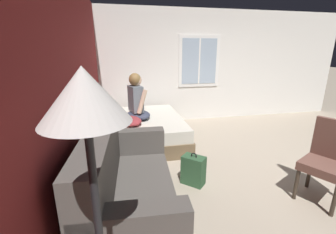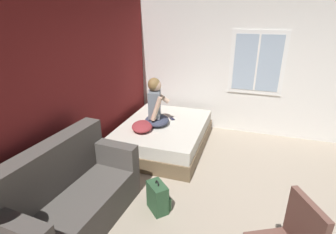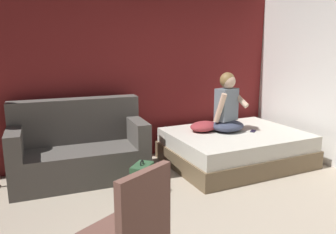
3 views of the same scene
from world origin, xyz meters
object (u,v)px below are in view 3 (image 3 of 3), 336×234
(backpack, at_px, (143,182))
(throw_pillow, at_px, (204,126))
(person_seated, at_px, (227,108))
(bed, at_px, (235,148))
(side_chair, at_px, (131,229))
(cell_phone, at_px, (253,131))
(couch, at_px, (80,149))

(backpack, xyz_separation_m, throw_pillow, (1.28, 0.76, 0.36))
(person_seated, distance_m, throw_pillow, 0.45)
(bed, relative_size, backpack, 4.30)
(throw_pillow, bearing_deg, side_chair, -130.96)
(person_seated, xyz_separation_m, cell_phone, (0.34, -0.20, -0.35))
(bed, relative_size, person_seated, 2.25)
(couch, bearing_deg, cell_phone, -11.19)
(couch, relative_size, side_chair, 1.79)
(backpack, height_order, cell_phone, cell_phone)
(throw_pillow, relative_size, cell_phone, 3.33)
(side_chair, bearing_deg, bed, 40.04)
(bed, height_order, side_chair, side_chair)
(couch, height_order, person_seated, person_seated)
(couch, bearing_deg, bed, -10.39)
(throw_pillow, height_order, cell_phone, throw_pillow)
(bed, height_order, backpack, bed)
(bed, relative_size, couch, 1.13)
(couch, height_order, side_chair, couch)
(side_chair, distance_m, backpack, 1.60)
(bed, relative_size, side_chair, 2.01)
(person_seated, bearing_deg, couch, 172.35)
(couch, xyz_separation_m, cell_phone, (2.48, -0.49, 0.09))
(bed, bearing_deg, throw_pillow, 146.13)
(side_chair, bearing_deg, backpack, 66.28)
(bed, bearing_deg, cell_phone, -17.94)
(backpack, height_order, throw_pillow, throw_pillow)
(couch, xyz_separation_m, person_seated, (2.14, -0.29, 0.44))
(throw_pillow, bearing_deg, bed, -33.87)
(side_chair, relative_size, throw_pillow, 2.04)
(throw_pillow, xyz_separation_m, cell_phone, (0.65, -0.35, -0.07))
(person_seated, bearing_deg, side_chair, -137.20)
(bed, distance_m, cell_phone, 0.37)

